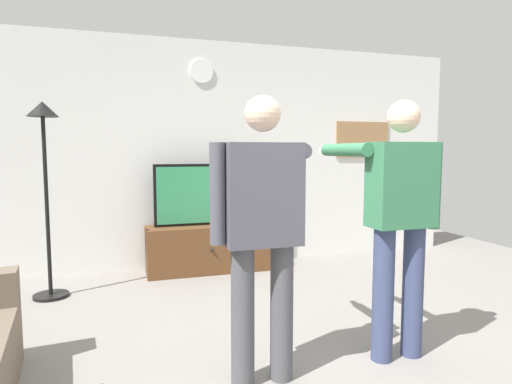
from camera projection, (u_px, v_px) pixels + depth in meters
name	position (u px, v px, depth m)	size (l,w,h in m)	color
ground_plane	(325.00, 381.00, 2.64)	(8.40, 8.40, 0.00)	gray
back_wall	(218.00, 155.00, 5.32)	(6.40, 0.10, 2.70)	silver
tv_stand	(208.00, 248.00, 5.03)	(1.40, 0.45, 0.54)	brown
television	(207.00, 194.00, 5.01)	(1.20, 0.07, 0.71)	black
wall_clock	(201.00, 71.00, 5.11)	(0.28, 0.28, 0.03)	white
framed_picture	(362.00, 139.00, 5.83)	(0.78, 0.04, 0.47)	#997047
floor_lamp	(45.00, 159.00, 4.03)	(0.32, 0.32, 1.85)	black
person_standing_nearer_lamp	(262.00, 222.00, 2.56)	(0.63, 0.78, 1.72)	#4C4C51
person_standing_nearer_couch	(399.00, 214.00, 2.87)	(0.60, 0.78, 1.72)	#384266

